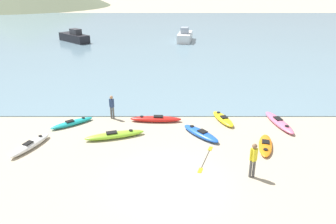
{
  "coord_description": "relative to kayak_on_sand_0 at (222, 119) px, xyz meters",
  "views": [
    {
      "loc": [
        -0.03,
        -12.83,
        8.81
      ],
      "look_at": [
        0.02,
        7.31,
        0.5
      ],
      "focal_mm": 35.0,
      "sensor_mm": 36.0,
      "label": 1
    }
  ],
  "objects": [
    {
      "name": "ground_plane",
      "position": [
        -3.6,
        -6.96,
        -0.16
      ],
      "size": [
        400.0,
        400.0,
        0.0
      ],
      "primitive_type": "plane",
      "color": "tan"
    },
    {
      "name": "bay_water",
      "position": [
        -3.6,
        35.68,
        -0.13
      ],
      "size": [
        160.0,
        70.0,
        0.06
      ],
      "primitive_type": "cube",
      "color": "slate",
      "rests_on": "ground_plane"
    },
    {
      "name": "kayak_on_sand_0",
      "position": [
        0.0,
        0.0,
        0.0
      ],
      "size": [
        1.46,
        2.73,
        0.37
      ],
      "color": "yellow",
      "rests_on": "ground_plane"
    },
    {
      "name": "kayak_on_sand_1",
      "position": [
        1.82,
        -3.62,
        -0.03
      ],
      "size": [
        1.44,
        2.83,
        0.3
      ],
      "color": "orange",
      "rests_on": "ground_plane"
    },
    {
      "name": "kayak_on_sand_2",
      "position": [
        -9.8,
        -0.64,
        -0.01
      ],
      "size": [
        2.58,
        2.21,
        0.34
      ],
      "color": "teal",
      "rests_on": "ground_plane"
    },
    {
      "name": "kayak_on_sand_3",
      "position": [
        -1.68,
        -2.2,
        0.01
      ],
      "size": [
        2.36,
        2.78,
        0.39
      ],
      "color": "blue",
      "rests_on": "ground_plane"
    },
    {
      "name": "kayak_on_sand_4",
      "position": [
        -6.78,
        -2.45,
        0.01
      ],
      "size": [
        3.56,
        1.69,
        0.4
      ],
      "color": "#8CCC2D",
      "rests_on": "ground_plane"
    },
    {
      "name": "kayak_on_sand_5",
      "position": [
        3.52,
        -0.57,
        0.01
      ],
      "size": [
        1.33,
        3.6,
        0.38
      ],
      "color": "#E5668C",
      "rests_on": "ground_plane"
    },
    {
      "name": "kayak_on_sand_6",
      "position": [
        -11.29,
        -3.69,
        0.02
      ],
      "size": [
        1.63,
        2.99,
        0.4
      ],
      "color": "white",
      "rests_on": "ground_plane"
    },
    {
      "name": "kayak_on_sand_7",
      "position": [
        -4.43,
        -0.09,
        0.02
      ],
      "size": [
        3.39,
        0.75,
        0.4
      ],
      "color": "red",
      "rests_on": "ground_plane"
    },
    {
      "name": "person_near_foreground",
      "position": [
        0.34,
        -6.56,
        0.85
      ],
      "size": [
        0.36,
        0.31,
        1.77
      ],
      "color": "#4C4C4C",
      "rests_on": "ground_plane"
    },
    {
      "name": "person_near_waterline",
      "position": [
        -7.36,
        0.43,
        0.77
      ],
      "size": [
        0.33,
        0.29,
        1.62
      ],
      "color": "#4C4C4C",
      "rests_on": "ground_plane"
    },
    {
      "name": "moored_boat_0",
      "position": [
        -17.31,
        28.48,
        0.56
      ],
      "size": [
        5.29,
        5.21,
        1.9
      ],
      "color": "black",
      "rests_on": "bay_water"
    },
    {
      "name": "moored_boat_1",
      "position": [
        -1.15,
        28.89,
        0.62
      ],
      "size": [
        2.55,
        5.38,
        2.07
      ],
      "color": "white",
      "rests_on": "bay_water"
    },
    {
      "name": "loose_paddle",
      "position": [
        -1.67,
        -4.91,
        -0.15
      ],
      "size": [
        1.07,
        2.69,
        0.03
      ],
      "color": "black",
      "rests_on": "ground_plane"
    }
  ]
}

